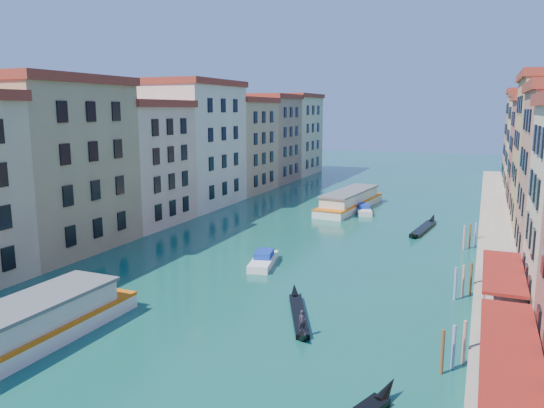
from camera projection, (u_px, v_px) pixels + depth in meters
The scene contains 10 objects.
left_bank_palazzos at pixel (172, 151), 83.85m from camera, with size 12.80×128.40×21.00m.
quay at pixel (495, 233), 68.11m from camera, with size 4.00×140.00×1.00m, color #9E9380.
restaurant_awnings at pixel (511, 352), 29.26m from camera, with size 3.20×44.55×3.12m.
mooring_poles_right at pixel (456, 332), 35.99m from camera, with size 1.44×54.24×3.20m.
vaporetto_near at pixel (8, 335), 35.29m from camera, with size 5.29×21.23×3.14m.
vaporetto_far at pixel (350, 200), 87.51m from camera, with size 6.92×21.04×3.07m.
gondola_fore at pixel (299, 313), 41.80m from camera, with size 5.14×10.42×2.20m.
gondola_far at pixel (424, 227), 72.03m from camera, with size 2.65×13.20×1.87m.
motorboat_mid at pixel (263, 260), 55.99m from camera, with size 3.48×7.03×1.40m.
motorboat_far at pixel (363, 209), 84.27m from camera, with size 3.98×6.92×1.37m.
Camera 1 is at (20.17, -7.30, 16.24)m, focal length 35.00 mm.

